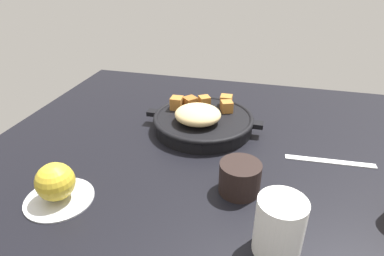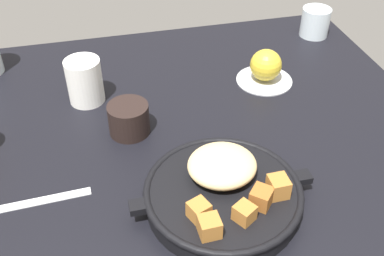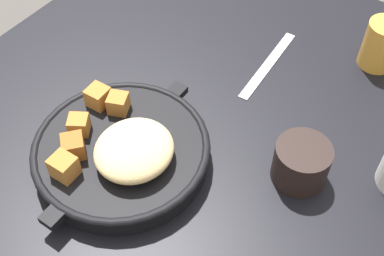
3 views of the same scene
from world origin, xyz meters
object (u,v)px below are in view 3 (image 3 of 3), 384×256
object	(u,v)px
butter_knife	(268,64)
cast_iron_skillet	(122,150)
juice_glass_amber	(381,45)
coffee_mug_dark	(301,163)

from	to	relation	value
butter_knife	cast_iron_skillet	bearing A→B (deg)	-16.41
juice_glass_amber	cast_iron_skillet	bearing A→B (deg)	-28.43
cast_iron_skillet	butter_knife	bearing A→B (deg)	166.42
cast_iron_skillet	coffee_mug_dark	distance (cm)	24.64
coffee_mug_dark	butter_knife	bearing A→B (deg)	-140.66
butter_knife	coffee_mug_dark	world-z (taller)	coffee_mug_dark
cast_iron_skillet	juice_glass_amber	xyz separation A→B (cm)	(-40.25, 21.80, 1.37)
cast_iron_skillet	juice_glass_amber	size ratio (longest dim) A/B	3.61
butter_knife	coffee_mug_dark	xyz separation A→B (cm)	(17.58, 14.41, 2.83)
butter_knife	juice_glass_amber	world-z (taller)	juice_glass_amber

